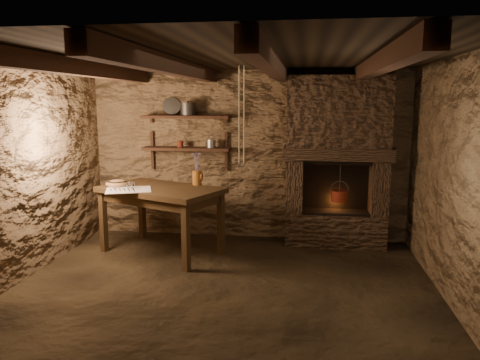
# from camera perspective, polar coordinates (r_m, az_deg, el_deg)

# --- Properties ---
(floor) EXTENTS (4.50, 4.50, 0.00)m
(floor) POSITION_cam_1_polar(r_m,az_deg,el_deg) (5.09, -2.07, -13.19)
(floor) COLOR black
(floor) RESTS_ON ground
(back_wall) EXTENTS (4.50, 0.04, 2.40)m
(back_wall) POSITION_cam_1_polar(r_m,az_deg,el_deg) (6.71, 0.90, 3.02)
(back_wall) COLOR #4E3824
(back_wall) RESTS_ON floor
(front_wall) EXTENTS (4.50, 0.04, 2.40)m
(front_wall) POSITION_cam_1_polar(r_m,az_deg,el_deg) (2.85, -9.39, -6.23)
(front_wall) COLOR #4E3824
(front_wall) RESTS_ON floor
(left_wall) EXTENTS (0.04, 4.00, 2.40)m
(left_wall) POSITION_cam_1_polar(r_m,az_deg,el_deg) (5.61, -25.41, 0.77)
(left_wall) COLOR #4E3824
(left_wall) RESTS_ON floor
(right_wall) EXTENTS (0.04, 4.00, 2.40)m
(right_wall) POSITION_cam_1_polar(r_m,az_deg,el_deg) (4.88, 24.79, -0.37)
(right_wall) COLOR #4E3824
(right_wall) RESTS_ON floor
(ceiling) EXTENTS (4.50, 4.00, 0.04)m
(ceiling) POSITION_cam_1_polar(r_m,az_deg,el_deg) (4.71, -2.25, 14.83)
(ceiling) COLOR black
(ceiling) RESTS_ON back_wall
(beam_far_left) EXTENTS (0.14, 3.95, 0.16)m
(beam_far_left) POSITION_cam_1_polar(r_m,az_deg,el_deg) (5.18, -19.22, 12.84)
(beam_far_left) COLOR black
(beam_far_left) RESTS_ON ceiling
(beam_mid_left) EXTENTS (0.14, 3.95, 0.16)m
(beam_mid_left) POSITION_cam_1_polar(r_m,az_deg,el_deg) (4.82, -8.28, 13.55)
(beam_mid_left) COLOR black
(beam_mid_left) RESTS_ON ceiling
(beam_mid_right) EXTENTS (0.14, 3.95, 0.16)m
(beam_mid_right) POSITION_cam_1_polar(r_m,az_deg,el_deg) (4.64, 4.02, 13.78)
(beam_mid_right) COLOR black
(beam_mid_right) RESTS_ON ceiling
(beam_far_right) EXTENTS (0.14, 3.95, 0.16)m
(beam_far_right) POSITION_cam_1_polar(r_m,az_deg,el_deg) (4.67, 16.70, 13.38)
(beam_far_right) COLOR black
(beam_far_right) RESTS_ON ceiling
(shelf_lower) EXTENTS (1.25, 0.30, 0.04)m
(shelf_lower) POSITION_cam_1_polar(r_m,az_deg,el_deg) (6.71, -6.52, 3.81)
(shelf_lower) COLOR black
(shelf_lower) RESTS_ON back_wall
(shelf_upper) EXTENTS (1.25, 0.30, 0.04)m
(shelf_upper) POSITION_cam_1_polar(r_m,az_deg,el_deg) (6.68, -6.59, 7.66)
(shelf_upper) COLOR black
(shelf_upper) RESTS_ON back_wall
(hearth) EXTENTS (1.43, 0.51, 2.30)m
(hearth) POSITION_cam_1_polar(r_m,az_deg,el_deg) (6.44, 11.75, 2.78)
(hearth) COLOR #322219
(hearth) RESTS_ON floor
(work_table) EXTENTS (1.75, 1.42, 0.87)m
(work_table) POSITION_cam_1_polar(r_m,az_deg,el_deg) (6.18, -9.56, -4.57)
(work_table) COLOR black
(work_table) RESTS_ON floor
(linen_cloth) EXTENTS (0.66, 0.60, 0.01)m
(linen_cloth) POSITION_cam_1_polar(r_m,az_deg,el_deg) (5.97, -13.43, -1.19)
(linen_cloth) COLOR white
(linen_cloth) RESTS_ON work_table
(pewter_cutlery_row) EXTENTS (0.49, 0.32, 0.01)m
(pewter_cutlery_row) POSITION_cam_1_polar(r_m,az_deg,el_deg) (5.95, -13.49, -1.13)
(pewter_cutlery_row) COLOR gray
(pewter_cutlery_row) RESTS_ON linen_cloth
(drinking_glasses) EXTENTS (0.18, 0.05, 0.07)m
(drinking_glasses) POSITION_cam_1_polar(r_m,az_deg,el_deg) (6.05, -12.92, -0.65)
(drinking_glasses) COLOR white
(drinking_glasses) RESTS_ON linen_cloth
(stoneware_jug) EXTENTS (0.16, 0.16, 0.43)m
(stoneware_jug) POSITION_cam_1_polar(r_m,az_deg,el_deg) (6.19, -5.25, 1.11)
(stoneware_jug) COLOR #A35E1F
(stoneware_jug) RESTS_ON work_table
(wooden_bowl) EXTENTS (0.30, 0.30, 0.10)m
(wooden_bowl) POSITION_cam_1_polar(r_m,az_deg,el_deg) (6.28, -14.75, -0.44)
(wooden_bowl) COLOR brown
(wooden_bowl) RESTS_ON work_table
(iron_stockpot) EXTENTS (0.22, 0.22, 0.16)m
(iron_stockpot) POSITION_cam_1_polar(r_m,az_deg,el_deg) (6.66, -6.34, 8.51)
(iron_stockpot) COLOR #2E2B29
(iron_stockpot) RESTS_ON shelf_upper
(tin_pan) EXTENTS (0.28, 0.18, 0.25)m
(tin_pan) POSITION_cam_1_polar(r_m,az_deg,el_deg) (6.83, -8.34, 8.90)
(tin_pan) COLOR #989893
(tin_pan) RESTS_ON shelf_upper
(small_kettle) EXTENTS (0.20, 0.17, 0.18)m
(small_kettle) POSITION_cam_1_polar(r_m,az_deg,el_deg) (6.62, -3.54, 4.45)
(small_kettle) COLOR #989893
(small_kettle) RESTS_ON shelf_lower
(rusty_tin) EXTENTS (0.09, 0.09, 0.09)m
(rusty_tin) POSITION_cam_1_polar(r_m,az_deg,el_deg) (6.72, -7.30, 4.37)
(rusty_tin) COLOR #5A1D12
(rusty_tin) RESTS_ON shelf_lower
(red_pot) EXTENTS (0.28, 0.28, 0.54)m
(red_pot) POSITION_cam_1_polar(r_m,az_deg,el_deg) (6.47, 12.03, -1.85)
(red_pot) COLOR maroon
(red_pot) RESTS_ON hearth
(hanging_ropes) EXTENTS (0.08, 0.08, 1.20)m
(hanging_ropes) POSITION_cam_1_polar(r_m,az_deg,el_deg) (5.72, 0.20, 7.90)
(hanging_ropes) COLOR beige
(hanging_ropes) RESTS_ON ceiling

